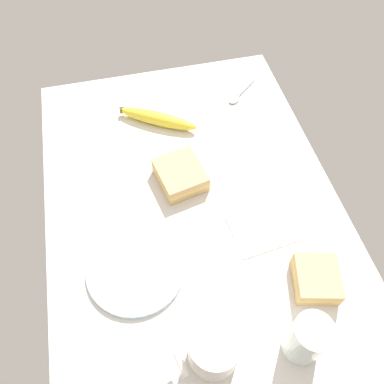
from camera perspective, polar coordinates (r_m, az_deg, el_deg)
tabletop at (r=87.70cm, az=0.00°, el=-1.46°), size 90.00×64.00×2.00cm
plate_of_food at (r=79.26cm, az=-8.22°, el=-11.05°), size 19.44×19.44×1.20cm
coffee_mug_black at (r=69.63cm, az=3.21°, el=-21.93°), size 8.70×11.13×9.57cm
sandwich_main at (r=88.02cm, az=-1.71°, el=2.49°), size 12.47×11.63×4.40cm
sandwich_side at (r=79.58cm, az=17.70°, el=-11.99°), size 10.73×10.07×4.40cm
glass_of_milk at (r=72.26cm, az=16.36°, el=-19.95°), size 6.57×6.57×11.02cm
banana at (r=100.52cm, az=-5.04°, el=10.64°), size 13.70×19.49×3.47cm
spoon at (r=109.07cm, az=6.80°, el=13.86°), size 8.79×10.03×0.80cm
paper_napkin at (r=84.94cm, az=9.92°, el=-4.37°), size 14.93×14.93×0.30cm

